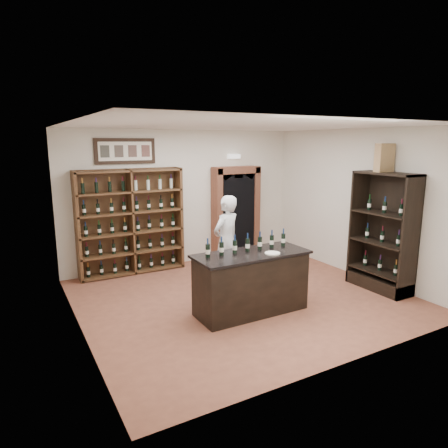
% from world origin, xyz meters
% --- Properties ---
extents(floor, '(5.50, 5.50, 0.00)m').
position_xyz_m(floor, '(0.00, 0.00, 0.00)').
color(floor, '#93533A').
rests_on(floor, ground).
extents(ceiling, '(5.50, 5.50, 0.00)m').
position_xyz_m(ceiling, '(0.00, 0.00, 3.00)').
color(ceiling, white).
rests_on(ceiling, wall_back).
extents(wall_back, '(5.50, 0.04, 3.00)m').
position_xyz_m(wall_back, '(0.00, 2.50, 1.50)').
color(wall_back, silver).
rests_on(wall_back, ground).
extents(wall_left, '(0.04, 5.00, 3.00)m').
position_xyz_m(wall_left, '(-2.75, 0.00, 1.50)').
color(wall_left, silver).
rests_on(wall_left, ground).
extents(wall_right, '(0.04, 5.00, 3.00)m').
position_xyz_m(wall_right, '(2.75, 0.00, 1.50)').
color(wall_right, silver).
rests_on(wall_right, ground).
extents(wine_shelf, '(2.20, 0.38, 2.20)m').
position_xyz_m(wine_shelf, '(-1.30, 2.33, 1.10)').
color(wine_shelf, '#543B1D').
rests_on(wine_shelf, ground).
extents(framed_picture, '(1.25, 0.04, 0.52)m').
position_xyz_m(framed_picture, '(-1.30, 2.47, 2.55)').
color(framed_picture, black).
rests_on(framed_picture, wall_back).
extents(arched_doorway, '(1.17, 0.35, 2.17)m').
position_xyz_m(arched_doorway, '(1.25, 2.33, 1.14)').
color(arched_doorway, black).
rests_on(arched_doorway, ground).
extents(emergency_light, '(0.30, 0.10, 0.10)m').
position_xyz_m(emergency_light, '(1.25, 2.42, 2.40)').
color(emergency_light, white).
rests_on(emergency_light, wall_back).
extents(tasting_counter, '(1.88, 0.78, 1.00)m').
position_xyz_m(tasting_counter, '(-0.20, -0.60, 0.49)').
color(tasting_counter, black).
rests_on(tasting_counter, ground).
extents(counter_bottle_0, '(0.07, 0.07, 0.30)m').
position_xyz_m(counter_bottle_0, '(-0.92, -0.48, 1.11)').
color(counter_bottle_0, black).
rests_on(counter_bottle_0, tasting_counter).
extents(counter_bottle_1, '(0.07, 0.07, 0.30)m').
position_xyz_m(counter_bottle_1, '(-0.68, -0.48, 1.11)').
color(counter_bottle_1, black).
rests_on(counter_bottle_1, tasting_counter).
extents(counter_bottle_2, '(0.07, 0.07, 0.30)m').
position_xyz_m(counter_bottle_2, '(-0.44, -0.48, 1.11)').
color(counter_bottle_2, black).
rests_on(counter_bottle_2, tasting_counter).
extents(counter_bottle_3, '(0.07, 0.07, 0.30)m').
position_xyz_m(counter_bottle_3, '(-0.20, -0.48, 1.11)').
color(counter_bottle_3, black).
rests_on(counter_bottle_3, tasting_counter).
extents(counter_bottle_4, '(0.07, 0.07, 0.30)m').
position_xyz_m(counter_bottle_4, '(0.04, -0.48, 1.11)').
color(counter_bottle_4, black).
rests_on(counter_bottle_4, tasting_counter).
extents(counter_bottle_5, '(0.07, 0.07, 0.30)m').
position_xyz_m(counter_bottle_5, '(0.28, -0.48, 1.11)').
color(counter_bottle_5, black).
rests_on(counter_bottle_5, tasting_counter).
extents(counter_bottle_6, '(0.07, 0.07, 0.30)m').
position_xyz_m(counter_bottle_6, '(0.52, -0.48, 1.11)').
color(counter_bottle_6, black).
rests_on(counter_bottle_6, tasting_counter).
extents(side_cabinet, '(0.48, 1.20, 2.20)m').
position_xyz_m(side_cabinet, '(2.52, -0.90, 0.75)').
color(side_cabinet, black).
rests_on(side_cabinet, ground).
extents(shopkeeper, '(0.75, 0.62, 1.76)m').
position_xyz_m(shopkeeper, '(0.06, 0.67, 0.88)').
color(shopkeeper, silver).
rests_on(shopkeeper, ground).
extents(plate, '(0.24, 0.24, 0.02)m').
position_xyz_m(plate, '(0.06, -0.81, 1.01)').
color(plate, white).
rests_on(plate, tasting_counter).
extents(wine_crate, '(0.37, 0.16, 0.51)m').
position_xyz_m(wine_crate, '(2.51, -0.79, 2.45)').
color(wine_crate, tan).
rests_on(wine_crate, side_cabinet).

